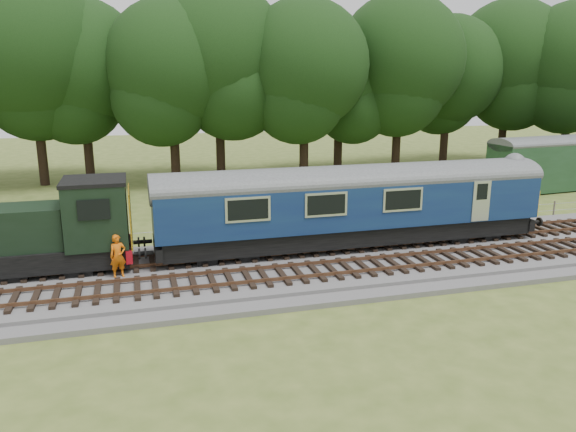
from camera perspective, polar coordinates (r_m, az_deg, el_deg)
name	(u,v)px	position (r m, az deg, el deg)	size (l,w,h in m)	color
ground	(319,266)	(24.66, 3.13, -5.12)	(120.00, 120.00, 0.00)	#475B21
ballast	(319,263)	(24.61, 3.14, -4.74)	(70.00, 7.00, 0.35)	#4C4C4F
track_north	(309,248)	(25.79, 2.16, -3.27)	(67.20, 2.40, 0.21)	black
track_south	(331,269)	(23.10, 4.42, -5.40)	(67.20, 2.40, 0.21)	black
fence	(291,238)	(28.76, 0.28, -2.28)	(64.00, 0.12, 1.00)	#6B6054
tree_line	(232,179)	(45.41, -5.75, 3.74)	(70.00, 8.00, 18.00)	black
dmu_railcar	(353,199)	(25.93, 6.63, 1.75)	(18.05, 2.86, 3.88)	black
shunter_loco	(26,234)	(24.62, -25.07, -1.70)	(8.91, 2.60, 3.38)	black
worker	(118,256)	(23.09, -16.89, -3.91)	(0.63, 0.41, 1.73)	#DE620B
shed	(532,158)	(50.14, 23.51, 5.39)	(4.78, 4.78, 3.01)	#19381C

